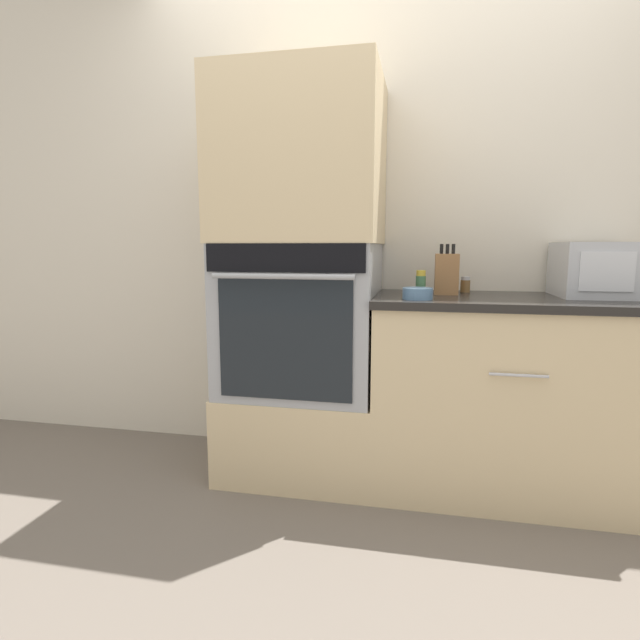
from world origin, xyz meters
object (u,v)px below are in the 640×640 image
at_px(knife_block, 447,274).
at_px(condiment_jar_near, 421,283).
at_px(wall_oven, 301,318).
at_px(bowl, 418,293).
at_px(microwave, 597,270).
at_px(condiment_jar_mid, 465,285).

height_order(knife_block, condiment_jar_near, knife_block).
bearing_deg(knife_block, condiment_jar_near, -141.35).
xyz_separation_m(wall_oven, condiment_jar_near, (0.56, -0.01, 0.18)).
xyz_separation_m(wall_oven, bowl, (0.55, -0.18, 0.15)).
height_order(microwave, knife_block, microwave).
distance_m(knife_block, condiment_jar_mid, 0.17).
bearing_deg(bowl, knife_block, 64.43).
relative_size(bowl, condiment_jar_mid, 1.66).
height_order(wall_oven, condiment_jar_mid, wall_oven).
bearing_deg(microwave, condiment_jar_near, -171.49).
relative_size(microwave, bowl, 2.99).
bearing_deg(knife_block, condiment_jar_mid, 52.62).
height_order(wall_oven, microwave, microwave).
distance_m(wall_oven, bowl, 0.60).
height_order(bowl, condiment_jar_near, condiment_jar_near).
relative_size(knife_block, condiment_jar_mid, 3.07).
relative_size(wall_oven, bowl, 5.70).
xyz_separation_m(condiment_jar_near, condiment_jar_mid, (0.21, 0.22, -0.02)).
xyz_separation_m(knife_block, bowl, (-0.13, -0.26, -0.07)).
bearing_deg(condiment_jar_near, knife_block, 38.65).
bearing_deg(knife_block, wall_oven, -172.92).
xyz_separation_m(microwave, bowl, (-0.77, -0.28, -0.10)).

